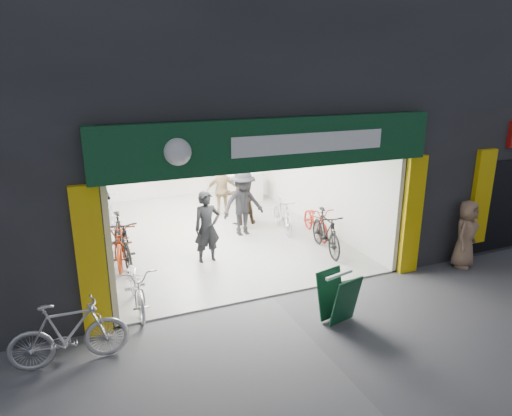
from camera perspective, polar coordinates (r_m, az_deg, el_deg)
ground at (r=9.16m, az=2.04°, el=-11.06°), size 60.00×60.00×0.00m
building at (r=13.05m, az=-3.49°, el=17.02°), size 17.00×10.27×8.00m
bike_left_front at (r=8.85m, az=-14.70°, el=-9.27°), size 0.64×1.79×0.94m
bike_left_midfront at (r=10.73m, az=-16.42°, el=-3.97°), size 0.68×2.00×1.18m
bike_left_midback at (r=10.92m, az=-16.51°, el=-3.93°), size 1.01×2.11×1.07m
bike_left_back at (r=13.89m, az=-18.02°, el=0.31°), size 0.66×1.75×1.03m
bike_right_front at (r=11.16m, az=8.73°, el=-2.97°), size 0.78×1.82×1.06m
bike_right_mid at (r=12.24m, az=7.51°, el=-1.58°), size 0.81×1.72×0.87m
bike_right_back at (r=12.51m, az=3.32°, el=-0.81°), size 0.69×1.66×0.97m
parked_bike at (r=7.61m, az=-22.37°, el=-14.25°), size 1.75×0.54×1.04m
customer_a at (r=10.41m, az=-6.14°, el=-2.48°), size 0.65×0.46×1.70m
customer_b at (r=12.94m, az=-1.94°, el=1.79°), size 0.93×0.74×1.82m
customer_c at (r=12.04m, az=-1.61°, el=0.54°), size 1.22×0.80×1.79m
customer_d at (r=13.76m, az=-4.23°, el=2.19°), size 1.00×0.58×1.60m
pedestrian_near at (r=11.23m, az=24.74°, el=-2.95°), size 0.89×0.76×1.55m
sandwich_board at (r=8.26m, az=10.22°, el=-10.79°), size 0.70×0.71×0.89m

